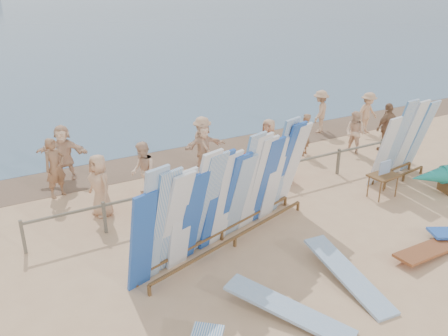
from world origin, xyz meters
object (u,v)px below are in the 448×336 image
vendor_table (383,185)px  beachgoer_extra_0 (368,113)px  beachgoer_9 (320,111)px  beachgoer_1 (55,168)px  beachgoer_8 (355,133)px  beachgoer_10 (387,127)px  flat_board_c (436,251)px  beachgoer_6 (268,143)px  flat_board_a (288,318)px  beachgoer_3 (202,142)px  beachgoer_11 (64,152)px  main_surfboard_rack (229,197)px  beach_chair_left (251,174)px  beachgoer_5 (204,146)px  stroller (281,167)px  beachgoer_7 (305,135)px  flat_board_b (347,282)px  side_surfboard_rack (403,143)px  beachgoer_2 (143,171)px  beach_chair_right (266,173)px  beachgoer_0 (100,185)px

vendor_table → beachgoer_extra_0: beachgoer_extra_0 is taller
beachgoer_9 → beachgoer_1: (-11.04, -0.98, 0.03)m
beachgoer_1 → beachgoer_8: (10.52, -1.65, -0.12)m
beachgoer_10 → flat_board_c: bearing=50.9°
flat_board_c → beachgoer_6: 6.77m
flat_board_a → beachgoer_3: size_ratio=1.51×
beachgoer_extra_0 → beachgoer_11: beachgoer_11 is taller
main_surfboard_rack → beach_chair_left: size_ratio=6.42×
beachgoer_5 → beachgoer_3: 0.26m
main_surfboard_rack → beachgoer_10: size_ratio=3.07×
beachgoer_11 → beachgoer_8: (9.99, -2.93, -0.11)m
beach_chair_left → stroller: 1.00m
beach_chair_left → beachgoer_9: size_ratio=0.49×
stroller → beachgoer_7: (2.09, 1.45, 0.37)m
beachgoer_10 → stroller: bearing=1.0°
beachgoer_1 → beachgoer_10: (11.77, -2.03, 0.00)m
flat_board_c → beachgoer_3: size_ratio=1.51×
flat_board_b → beachgoer_9: (6.38, 8.63, 0.90)m
side_surfboard_rack → beachgoer_2: bearing=153.2°
flat_board_a → main_surfboard_rack: bearing=53.6°
beachgoer_7 → flat_board_a: bearing=12.3°
beachgoer_2 → beachgoer_3: beachgoer_2 is taller
beachgoer_11 → beachgoer_3: (4.46, -1.24, -0.02)m
beachgoer_11 → beachgoer_7: 8.52m
stroller → beachgoer_2: beachgoer_2 is taller
beachgoer_1 → beachgoer_2: 2.68m
beachgoer_5 → beachgoer_6: bearing=-20.8°
side_surfboard_rack → beachgoer_3: (-5.11, 4.23, -0.38)m
beachgoer_10 → beachgoer_2: size_ratio=1.04×
beach_chair_left → beachgoer_extra_0: beachgoer_extra_0 is taller
beach_chair_right → beachgoer_8: (4.35, 0.54, 0.52)m
beachgoer_1 → beachgoer_11: beachgoer_1 is taller
beach_chair_right → beachgoer_7: beachgoer_7 is taller
flat_board_b → beachgoer_1: 9.00m
beachgoer_9 → beachgoer_extra_0: bearing=111.8°
vendor_table → flat_board_b: size_ratio=0.44×
side_surfboard_rack → beachgoer_0: bearing=158.0°
stroller → beachgoer_3: (-1.69, 2.36, 0.47)m
main_surfboard_rack → stroller: (3.48, 2.61, -0.88)m
flat_board_c → beachgoer_6: size_ratio=1.59×
beach_chair_right → beachgoer_9: 5.84m
side_surfboard_rack → flat_board_c: size_ratio=1.04×
main_surfboard_rack → beachgoer_6: (3.81, 3.86, -0.45)m
flat_board_c → stroller: bearing=4.7°
beachgoer_2 → beachgoer_3: (2.74, 1.51, -0.00)m
main_surfboard_rack → side_surfboard_rack: (6.91, 0.74, -0.03)m
flat_board_b → beachgoer_3: beachgoer_3 is taller
beachgoer_7 → beach_chair_right: bearing=-10.8°
flat_board_a → beachgoer_extra_0: (9.88, 7.86, 0.88)m
beach_chair_right → beachgoer_3: 2.59m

